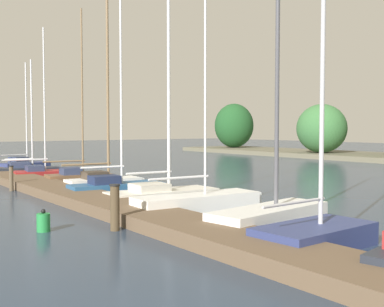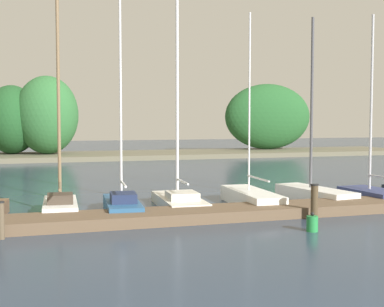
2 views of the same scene
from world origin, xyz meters
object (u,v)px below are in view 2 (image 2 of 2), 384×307
mooring_piling_2 (314,202)px  mooring_piling_1 (1,220)px  sailboat_8 (312,192)px  channel_buoy_0 (312,223)px  sailboat_5 (122,203)px  sailboat_9 (371,192)px  sailboat_4 (60,201)px  sailboat_7 (250,197)px  sailboat_6 (178,197)px

mooring_piling_2 → mooring_piling_1: bearing=179.3°
sailboat_8 → channel_buoy_0: 5.88m
sailboat_5 → sailboat_8: size_ratio=1.15×
sailboat_9 → mooring_piling_1: 13.92m
sailboat_4 → mooring_piling_1: bearing=155.8°
sailboat_5 → sailboat_9: 9.88m
sailboat_7 → sailboat_8: (2.80, 0.24, 0.05)m
sailboat_5 → mooring_piling_1: (-3.79, -2.90, 0.14)m
sailboat_7 → channel_buoy_0: size_ratio=12.71×
sailboat_4 → sailboat_8: bearing=-86.4°
sailboat_6 → sailboat_8: 5.51m
sailboat_8 → mooring_piling_2: size_ratio=6.19×
mooring_piling_1 → mooring_piling_2: size_ratio=0.88×
sailboat_8 → sailboat_5: bearing=85.2°
sailboat_5 → sailboat_8: 7.75m
sailboat_8 → mooring_piling_1: size_ratio=7.00×
sailboat_8 → channel_buoy_0: size_ratio=12.76×
sailboat_6 → sailboat_5: bearing=110.3°
sailboat_5 → sailboat_6: 2.33m
sailboat_4 → sailboat_5: bearing=-99.8°
sailboat_9 → mooring_piling_2: size_ratio=6.25×
sailboat_6 → sailboat_9: bearing=-94.1°
sailboat_7 → channel_buoy_0: bearing=-179.2°
sailboat_9 → mooring_piling_2: sailboat_9 is taller
sailboat_6 → mooring_piling_1: 7.01m
sailboat_5 → mooring_piling_1: 4.77m
sailboat_6 → sailboat_8: (5.51, -0.14, 0.00)m
sailboat_7 → mooring_piling_1: size_ratio=6.97×
channel_buoy_0 → sailboat_9: bearing=39.9°
sailboat_9 → mooring_piling_1: sailboat_9 is taller
sailboat_6 → mooring_piling_1: bearing=123.8°
sailboat_9 → sailboat_5: bearing=85.1°
mooring_piling_2 → channel_buoy_0: size_ratio=2.06×
sailboat_8 → sailboat_9: bearing=-119.7°
sailboat_7 → mooring_piling_2: bearing=-164.0°
sailboat_6 → sailboat_7: sailboat_6 is taller
sailboat_6 → sailboat_9: (7.65, -0.95, -0.01)m
sailboat_7 → mooring_piling_1: (-8.72, -3.22, 0.19)m
mooring_piling_1 → mooring_piling_2: bearing=-0.7°
sailboat_8 → mooring_piling_1: bearing=97.8°
channel_buoy_0 → sailboat_5: bearing=136.6°
mooring_piling_1 → channel_buoy_0: mooring_piling_1 is taller
sailboat_4 → sailboat_7: sailboat_4 is taller
sailboat_4 → mooring_piling_1: (-1.74, -3.37, 0.05)m
sailboat_5 → mooring_piling_2: (5.73, -3.02, 0.21)m
sailboat_5 → mooring_piling_1: sailboat_5 is taller
sailboat_6 → sailboat_9: 7.71m
sailboat_5 → channel_buoy_0: (4.78, -4.52, -0.15)m
sailboat_6 → channel_buoy_0: sailboat_6 is taller
mooring_piling_1 → sailboat_4: bearing=62.7°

